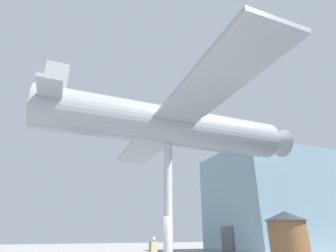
% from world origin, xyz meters
% --- Properties ---
extents(glass_pavilion_left, '(9.28, 12.49, 9.71)m').
position_xyz_m(glass_pavilion_left, '(-8.87, 15.17, 4.56)').
color(glass_pavilion_left, '#7593A3').
rests_on(glass_pavilion_left, ground_plane).
extents(support_pylon_central, '(0.43, 0.43, 6.12)m').
position_xyz_m(support_pylon_central, '(0.00, 0.00, 3.06)').
color(support_pylon_central, '#B7B7BC').
rests_on(support_pylon_central, ground_plane).
extents(suspended_airplane, '(16.64, 15.21, 3.60)m').
position_xyz_m(suspended_airplane, '(-0.00, 0.31, 7.20)').
color(suspended_airplane, '#93999E').
rests_on(suspended_airplane, support_pylon_central).
extents(visitor_person, '(0.34, 0.45, 1.59)m').
position_xyz_m(visitor_person, '(-2.04, -0.06, 0.90)').
color(visitor_person, '#4C4238').
rests_on(visitor_person, ground_plane).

